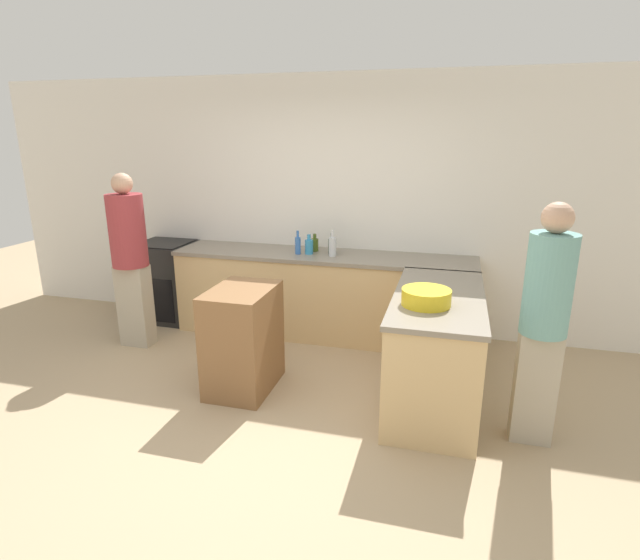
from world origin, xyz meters
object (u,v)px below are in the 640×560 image
range_oven (167,281)px  olive_oil_bottle (315,244)px  water_bottle_blue (298,245)px  dish_soap_bottle (309,246)px  mixing_bowl (426,297)px  island_table (243,339)px  vinegar_bottle_clear (332,246)px  person_by_range (130,255)px  wine_bottle_dark (332,245)px  person_at_peninsula (544,317)px

range_oven → olive_oil_bottle: bearing=2.7°
water_bottle_blue → dish_soap_bottle: water_bottle_blue is taller
mixing_bowl → island_table: bearing=178.5°
range_oven → mixing_bowl: (3.03, -1.38, 0.50)m
water_bottle_blue → olive_oil_bottle: (0.13, 0.17, -0.02)m
vinegar_bottle_clear → person_by_range: size_ratio=0.15×
wine_bottle_dark → water_bottle_blue: water_bottle_blue is taller
water_bottle_blue → person_at_peninsula: size_ratio=0.14×
island_table → olive_oil_bottle: olive_oil_bottle is taller
vinegar_bottle_clear → water_bottle_blue: bearing=180.0°
wine_bottle_dark → water_bottle_blue: bearing=-162.7°
mixing_bowl → vinegar_bottle_clear: size_ratio=1.34×
wine_bottle_dark → person_by_range: bearing=-157.0°
dish_soap_bottle → person_by_range: (-1.64, -0.72, -0.03)m
water_bottle_blue → person_by_range: (-1.52, -0.69, -0.05)m
person_by_range → water_bottle_blue: bearing=24.2°
person_by_range → dish_soap_bottle: bearing=23.6°
wine_bottle_dark → person_at_peninsula: 2.39m
island_table → vinegar_bottle_clear: size_ratio=3.29×
water_bottle_blue → person_at_peninsula: 2.60m
wine_bottle_dark → dish_soap_bottle: 0.24m
water_bottle_blue → island_table: bearing=-94.2°
wine_bottle_dark → person_at_peninsula: person_at_peninsula is taller
island_table → person_by_range: 1.62m
wine_bottle_dark → water_bottle_blue: 0.36m
range_oven → olive_oil_bottle: 1.85m
water_bottle_blue → olive_oil_bottle: 0.22m
person_by_range → mixing_bowl: bearing=-11.8°
person_at_peninsula → wine_bottle_dark: bearing=140.0°
range_oven → olive_oil_bottle: olive_oil_bottle is taller
wine_bottle_dark → range_oven: bearing=-179.5°
wine_bottle_dark → olive_oil_bottle: wine_bottle_dark is taller
mixing_bowl → person_at_peninsula: bearing=-9.8°
mixing_bowl → person_at_peninsula: (0.78, -0.14, -0.03)m
island_table → mixing_bowl: 1.57m
island_table → water_bottle_blue: water_bottle_blue is taller
mixing_bowl → person_by_range: (-2.91, 0.61, -0.01)m
vinegar_bottle_clear → dish_soap_bottle: bearing=173.5°
island_table → person_at_peninsula: bearing=-4.4°
person_by_range → person_at_peninsula: person_by_range is taller
island_table → person_by_range: (-1.43, 0.57, 0.51)m
vinegar_bottle_clear → range_oven: bearing=177.5°
wine_bottle_dark → island_table: bearing=-107.7°
mixing_bowl → water_bottle_blue: bearing=137.1°
dish_soap_bottle → wine_bottle_dark: bearing=18.7°
mixing_bowl → dish_soap_bottle: size_ratio=1.74×
mixing_bowl → dish_soap_bottle: bearing=134.0°
person_by_range → person_at_peninsula: (3.70, -0.74, -0.02)m
dish_soap_bottle → person_at_peninsula: person_at_peninsula is taller
wine_bottle_dark → dish_soap_bottle: bearing=-161.3°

